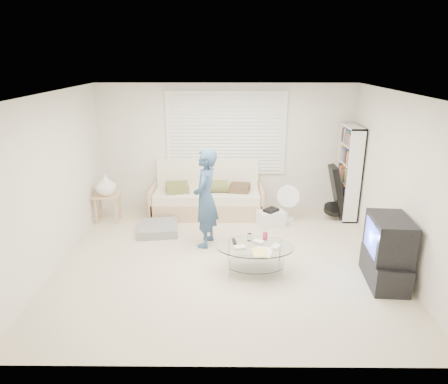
{
  "coord_description": "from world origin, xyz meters",
  "views": [
    {
      "loc": [
        0.02,
        -5.5,
        2.98
      ],
      "look_at": [
        -0.03,
        0.3,
        1.0
      ],
      "focal_mm": 32.0,
      "sensor_mm": 36.0,
      "label": 1
    }
  ],
  "objects_px": {
    "bookshelf": "(348,173)",
    "coffee_table": "(256,251)",
    "futon_sofa": "(207,197)",
    "tv_unit": "(387,252)"
  },
  "relations": [
    {
      "from": "coffee_table",
      "to": "bookshelf",
      "type": "bearing_deg",
      "value": 48.8
    },
    {
      "from": "tv_unit",
      "to": "coffee_table",
      "type": "relative_size",
      "value": 0.85
    },
    {
      "from": "bookshelf",
      "to": "tv_unit",
      "type": "distance_m",
      "value": 2.45
    },
    {
      "from": "bookshelf",
      "to": "coffee_table",
      "type": "height_order",
      "value": "bookshelf"
    },
    {
      "from": "futon_sofa",
      "to": "tv_unit",
      "type": "height_order",
      "value": "futon_sofa"
    },
    {
      "from": "bookshelf",
      "to": "futon_sofa",
      "type": "bearing_deg",
      "value": 178.08
    },
    {
      "from": "futon_sofa",
      "to": "bookshelf",
      "type": "relative_size",
      "value": 1.22
    },
    {
      "from": "futon_sofa",
      "to": "tv_unit",
      "type": "distance_m",
      "value": 3.58
    },
    {
      "from": "bookshelf",
      "to": "tv_unit",
      "type": "height_order",
      "value": "bookshelf"
    },
    {
      "from": "bookshelf",
      "to": "coffee_table",
      "type": "bearing_deg",
      "value": -131.2
    }
  ]
}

